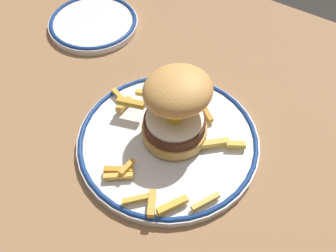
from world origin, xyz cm
name	(u,v)px	position (x,y,z in cm)	size (l,w,h in cm)	color
ground_plane	(173,138)	(0.00, 0.00, -2.00)	(118.64, 83.40, 4.00)	#946B47
dinner_plate	(168,141)	(0.74, -2.66, 0.84)	(28.52, 28.52, 1.60)	silver
burger	(177,105)	(0.87, -0.57, 7.33)	(11.97, 12.41, 11.49)	gold
fries_pile	(159,149)	(1.08, -5.54, 2.33)	(25.11, 22.60, 2.99)	#EBBB50
side_plate	(93,23)	(-27.95, 13.93, 0.83)	(17.90, 17.90, 1.60)	white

